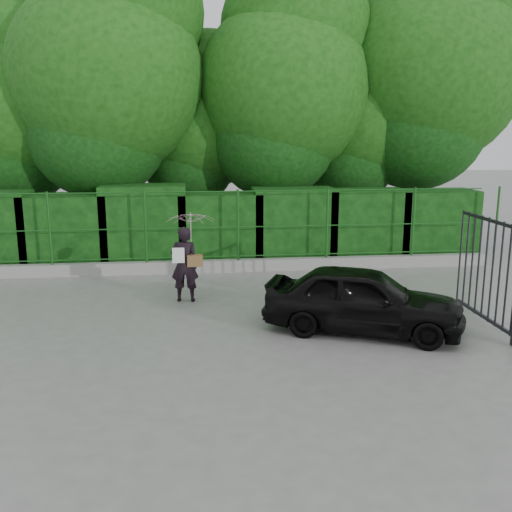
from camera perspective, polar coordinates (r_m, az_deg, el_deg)
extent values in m
plane|color=gray|center=(10.31, -1.93, -7.61)|extent=(80.00, 80.00, 0.00)
cube|color=#9E9E99|center=(14.57, -3.36, -1.00)|extent=(14.00, 0.25, 0.30)
cylinder|color=#175017|center=(14.75, -19.94, 2.60)|extent=(0.06, 0.06, 1.80)
cylinder|color=#175017|center=(14.39, -11.00, 2.89)|extent=(0.06, 0.06, 1.80)
cylinder|color=#175017|center=(14.39, -1.82, 3.11)|extent=(0.06, 0.06, 1.80)
cylinder|color=#175017|center=(14.75, 7.13, 3.25)|extent=(0.06, 0.06, 1.80)
cylinder|color=#175017|center=(15.45, 15.47, 3.32)|extent=(0.06, 0.06, 1.80)
cylinder|color=#175017|center=(16.45, 22.93, 3.31)|extent=(0.06, 0.06, 1.80)
cylinder|color=#175017|center=(14.52, -3.37, -0.04)|extent=(13.60, 0.03, 0.03)
cylinder|color=#175017|center=(14.37, -3.41, 2.88)|extent=(13.60, 0.03, 0.03)
cylinder|color=#175017|center=(14.25, -3.46, 6.45)|extent=(13.60, 0.03, 0.03)
cube|color=black|center=(15.71, -18.35, 2.38)|extent=(2.20, 1.20, 1.92)
cube|color=black|center=(15.40, -11.07, 3.02)|extent=(2.20, 1.20, 2.14)
cube|color=black|center=(15.39, -3.61, 2.76)|extent=(2.20, 1.20, 1.90)
cube|color=black|center=(15.61, 3.75, 3.11)|extent=(2.20, 1.20, 2.01)
cube|color=black|center=(16.09, 10.79, 3.09)|extent=(2.20, 1.20, 1.95)
cube|color=black|center=(16.79, 17.33, 3.06)|extent=(2.20, 1.20, 1.92)
cylinder|color=black|center=(18.35, -21.60, 6.40)|extent=(0.36, 0.36, 3.75)
sphere|color=#14470F|center=(18.29, -22.17, 13.42)|extent=(4.50, 4.50, 4.50)
cylinder|color=black|center=(17.05, -14.19, 7.76)|extent=(0.36, 0.36, 4.50)
sphere|color=#14470F|center=(17.06, -14.69, 16.83)|extent=(5.40, 5.40, 5.40)
cylinder|color=black|center=(18.25, -5.70, 6.39)|extent=(0.36, 0.36, 3.25)
sphere|color=#14470F|center=(18.15, -5.84, 12.52)|extent=(3.90, 3.90, 3.90)
cylinder|color=black|center=(17.43, 2.64, 7.80)|extent=(0.36, 0.36, 4.25)
sphere|color=#14470F|center=(17.41, 2.72, 16.20)|extent=(5.10, 5.10, 5.10)
cylinder|color=black|center=(18.69, 9.92, 6.79)|extent=(0.36, 0.36, 3.50)
sphere|color=#14470F|center=(18.61, 10.17, 13.24)|extent=(4.20, 4.20, 4.20)
cylinder|color=black|center=(18.94, 16.22, 8.46)|extent=(0.36, 0.36, 4.75)
sphere|color=#14470F|center=(18.98, 16.76, 17.06)|extent=(5.70, 5.70, 5.70)
cube|color=#25252B|center=(11.50, 21.69, -5.57)|extent=(0.05, 2.00, 0.06)
cube|color=#25252B|center=(11.11, 22.43, 3.31)|extent=(0.05, 2.00, 0.06)
cylinder|color=#25252B|center=(10.68, 23.82, -2.08)|extent=(0.04, 0.04, 1.90)
cylinder|color=#25252B|center=(10.89, 23.17, -1.76)|extent=(0.04, 0.04, 1.90)
cylinder|color=#25252B|center=(11.10, 22.54, -1.45)|extent=(0.04, 0.04, 1.90)
cylinder|color=#25252B|center=(11.31, 21.94, -1.15)|extent=(0.04, 0.04, 1.90)
cylinder|color=#25252B|center=(11.53, 21.36, -0.86)|extent=(0.04, 0.04, 1.90)
cylinder|color=#25252B|center=(11.74, 20.80, -0.59)|extent=(0.04, 0.04, 1.90)
cylinder|color=#25252B|center=(11.96, 20.26, -0.32)|extent=(0.04, 0.04, 1.90)
cylinder|color=#25252B|center=(12.18, 19.74, -0.06)|extent=(0.04, 0.04, 1.90)
imported|color=black|center=(12.01, -7.16, -0.82)|extent=(0.62, 0.44, 1.60)
imported|color=silver|center=(11.93, -6.52, 2.22)|extent=(0.99, 1.01, 0.91)
cube|color=brown|center=(11.91, -6.12, -0.45)|extent=(0.32, 0.15, 0.24)
cube|color=white|center=(11.84, -7.77, 0.06)|extent=(0.25, 0.02, 0.32)
imported|color=black|center=(10.34, 10.66, -4.28)|extent=(3.77, 2.65, 1.19)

